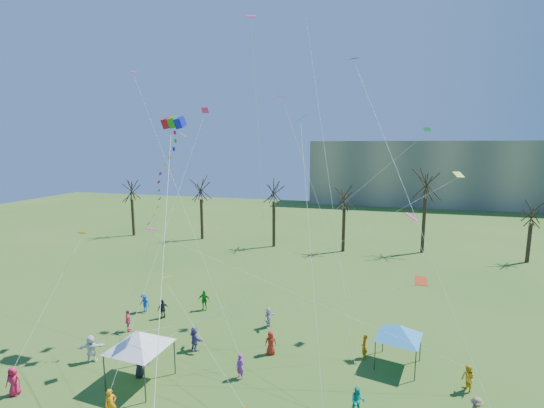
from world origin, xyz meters
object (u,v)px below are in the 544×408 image
(big_box_kite, at_px, (166,180))
(canopy_tent_blue, at_px, (399,331))
(distant_building, at_px, (441,173))
(canopy_tent_white, at_px, (139,339))

(big_box_kite, bearing_deg, canopy_tent_blue, 2.78)
(distant_building, distance_m, canopy_tent_blue, 73.81)
(distant_building, height_order, big_box_kite, big_box_kite)
(big_box_kite, bearing_deg, canopy_tent_white, -81.03)
(distant_building, height_order, canopy_tent_blue, distant_building)
(distant_building, distance_m, canopy_tent_white, 83.37)
(big_box_kite, distance_m, canopy_tent_white, 10.32)
(big_box_kite, distance_m, canopy_tent_blue, 18.37)
(distant_building, relative_size, canopy_tent_white, 13.86)
(distant_building, xyz_separation_m, canopy_tent_white, (-28.44, -78.23, -4.74))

